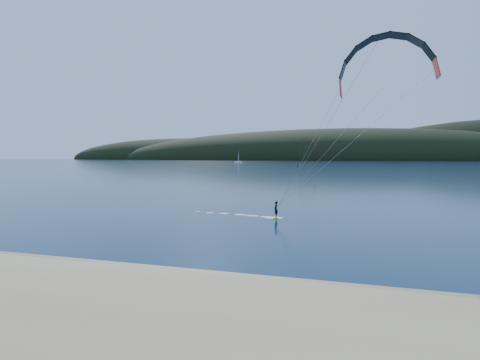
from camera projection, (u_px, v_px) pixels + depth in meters
The scene contains 6 objects.
ground at pixel (116, 302), 18.21m from camera, with size 1800.00×1800.00×0.00m, color #081D3C.
wet_sand at pixel (164, 274), 22.49m from camera, with size 220.00×2.50×0.10m.
headland at pixel (363, 160), 727.11m from camera, with size 1200.00×310.00×140.00m.
kitesurfer_near at pixel (382, 87), 35.38m from camera, with size 25.75×7.27×16.71m.
kitesurfer_far at pixel (308, 146), 213.83m from camera, with size 11.15×7.70×15.27m.
sailboat at pixel (238, 162), 434.19m from camera, with size 8.85×5.47×12.31m.
Camera 1 is at (10.73, -15.33, 6.55)m, focal length 30.39 mm.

